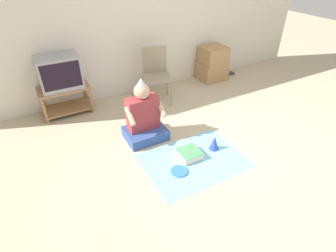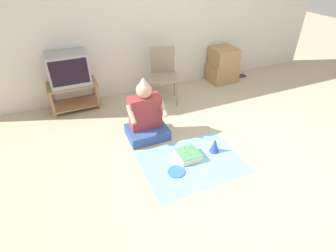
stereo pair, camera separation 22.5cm
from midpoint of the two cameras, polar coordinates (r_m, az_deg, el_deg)
name	(u,v)px [view 2 (the right image)]	position (r m, az deg, el deg)	size (l,w,h in m)	color
ground_plane	(235,162)	(3.29, 16.35, -7.63)	(16.00, 16.00, 0.00)	tan
wall_back	(160,12)	(4.55, -0.12, 23.55)	(6.40, 0.06, 2.55)	beige
tv_stand	(74,94)	(4.30, -18.40, 6.69)	(0.73, 0.41, 0.42)	#997047
tv	(68,69)	(4.14, -19.42, 11.64)	(0.57, 0.40, 0.47)	#99999E
folding_chair	(163,71)	(4.26, 0.46, 11.84)	(0.55, 0.54, 0.86)	gray
cardboard_box_stack	(223,66)	(5.14, 13.11, 12.68)	(0.50, 0.42, 0.63)	#A87F51
book_pile	(241,76)	(5.46, 16.79, 10.27)	(0.15, 0.12, 0.06)	beige
person_seated	(146,118)	(3.42, -2.95, 1.71)	(0.53, 0.42, 0.85)	#334C8C
party_cloth	(193,162)	(3.18, 7.43, -7.86)	(1.19, 0.87, 0.01)	#7FC6E0
birthday_cake	(188,155)	(3.20, 6.43, -6.34)	(0.26, 0.26, 0.15)	#F4E0C6
party_hat_blue	(215,145)	(3.32, 12.06, -4.15)	(0.12, 0.12, 0.19)	blue
paper_plate	(176,172)	(3.03, 3.96, -9.94)	(0.20, 0.20, 0.01)	blue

